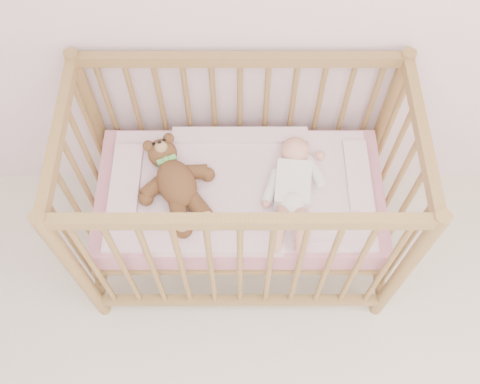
{
  "coord_description": "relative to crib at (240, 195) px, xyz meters",
  "views": [
    {
      "loc": [
        -0.16,
        0.49,
        2.52
      ],
      "look_at": [
        -0.16,
        1.55,
        0.62
      ],
      "focal_mm": 40.0,
      "sensor_mm": 36.0,
      "label": 1
    }
  ],
  "objects": [
    {
      "name": "crib",
      "position": [
        0.0,
        0.0,
        0.0
      ],
      "size": [
        1.36,
        0.76,
        1.0
      ],
      "primitive_type": null,
      "color": "#9F7B43",
      "rests_on": "floor"
    },
    {
      "name": "mattress",
      "position": [
        -0.0,
        0.0,
        -0.01
      ],
      "size": [
        1.22,
        0.62,
        0.13
      ],
      "primitive_type": "cube",
      "color": "pink",
      "rests_on": "crib"
    },
    {
      "name": "blanket",
      "position": [
        -0.0,
        0.0,
        0.06
      ],
      "size": [
        1.1,
        0.58,
        0.06
      ],
      "primitive_type": null,
      "color": "pink",
      "rests_on": "mattress"
    },
    {
      "name": "baby",
      "position": [
        0.22,
        -0.02,
        0.14
      ],
      "size": [
        0.32,
        0.57,
        0.13
      ],
      "primitive_type": null,
      "rotation": [
        0.0,
        0.0,
        -0.1
      ],
      "color": "white",
      "rests_on": "blanket"
    },
    {
      "name": "teddy_bear",
      "position": [
        -0.26,
        -0.02,
        0.15
      ],
      "size": [
        0.52,
        0.59,
        0.14
      ],
      "primitive_type": null,
      "rotation": [
        0.0,
        0.0,
        0.43
      ],
      "color": "brown",
      "rests_on": "blanket"
    }
  ]
}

